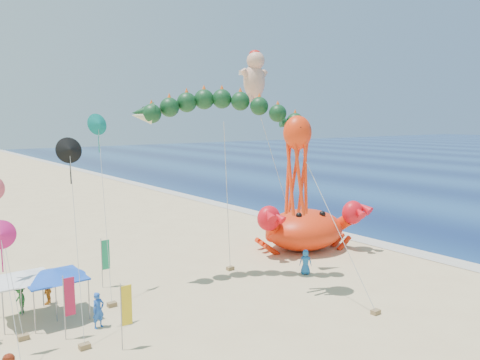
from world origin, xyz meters
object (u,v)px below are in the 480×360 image
at_px(octopus_kite, 297,158).
at_px(canopy_blue, 53,274).
at_px(dragon_kite, 222,114).
at_px(crab_inflatable, 305,228).
at_px(cherub_kite, 255,75).
at_px(canopy_white, 23,275).

distance_m(octopus_kite, canopy_blue, 15.06).
bearing_deg(dragon_kite, octopus_kite, -68.16).
relative_size(crab_inflatable, octopus_kite, 0.86).
height_order(cherub_kite, canopy_white, cherub_kite).
relative_size(cherub_kite, octopus_kite, 1.50).
xyz_separation_m(cherub_kite, canopy_white, (-19.36, -4.32, -11.75)).
bearing_deg(dragon_kite, crab_inflatable, 9.37).
bearing_deg(canopy_white, canopy_blue, -27.55).
relative_size(dragon_kite, canopy_blue, 3.71).
distance_m(crab_inflatable, canopy_white, 21.68).
bearing_deg(cherub_kite, dragon_kite, -143.22).
distance_m(cherub_kite, octopus_kite, 12.96).
height_order(crab_inflatable, dragon_kite, dragon_kite).
height_order(canopy_blue, canopy_white, same).
relative_size(dragon_kite, octopus_kite, 1.12).
distance_m(dragon_kite, octopus_kite, 5.94).
xyz_separation_m(cherub_kite, canopy_blue, (-18.01, -5.03, -11.75)).
bearing_deg(crab_inflatable, octopus_kite, -139.05).
height_order(crab_inflatable, octopus_kite, octopus_kite).
bearing_deg(crab_inflatable, canopy_blue, -176.56).
distance_m(dragon_kite, canopy_white, 14.89).
height_order(crab_inflatable, canopy_white, crab_inflatable).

